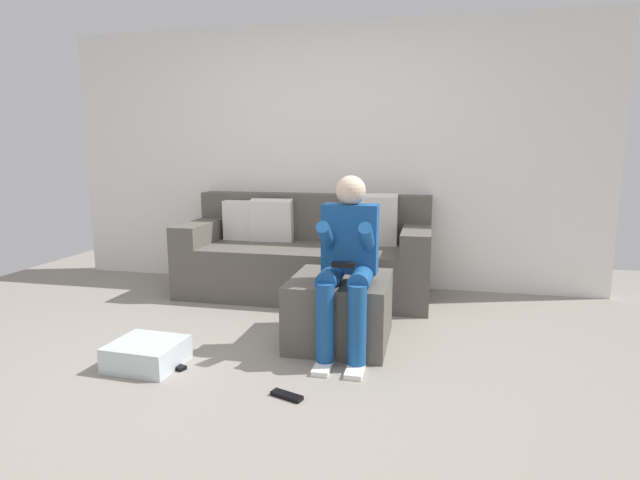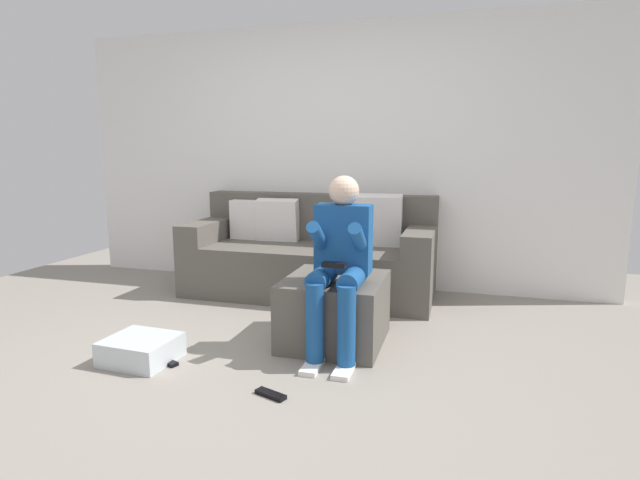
{
  "view_description": "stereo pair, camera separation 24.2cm",
  "coord_description": "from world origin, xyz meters",
  "px_view_note": "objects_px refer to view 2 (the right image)",
  "views": [
    {
      "loc": [
        0.99,
        -2.57,
        1.27
      ],
      "look_at": [
        0.17,
        1.14,
        0.6
      ],
      "focal_mm": 28.03,
      "sensor_mm": 36.0,
      "label": 1
    },
    {
      "loc": [
        1.22,
        -2.51,
        1.27
      ],
      "look_at": [
        0.17,
        1.14,
        0.6
      ],
      "focal_mm": 28.03,
      "sensor_mm": 36.0,
      "label": 2
    }
  ],
  "objects_px": {
    "ottoman": "(335,310)",
    "remote_near_ottoman": "(271,394)",
    "remote_by_storage_bin": "(167,362)",
    "person_seated": "(339,259)",
    "couch_sectional": "(311,256)",
    "storage_bin": "(141,349)"
  },
  "relations": [
    {
      "from": "remote_near_ottoman",
      "to": "storage_bin",
      "type": "bearing_deg",
      "value": -172.37
    },
    {
      "from": "storage_bin",
      "to": "remote_near_ottoman",
      "type": "height_order",
      "value": "storage_bin"
    },
    {
      "from": "person_seated",
      "to": "remote_near_ottoman",
      "type": "distance_m",
      "value": 0.91
    },
    {
      "from": "couch_sectional",
      "to": "storage_bin",
      "type": "distance_m",
      "value": 1.86
    },
    {
      "from": "storage_bin",
      "to": "remote_near_ottoman",
      "type": "bearing_deg",
      "value": -12.27
    },
    {
      "from": "couch_sectional",
      "to": "remote_near_ottoman",
      "type": "bearing_deg",
      "value": -79.06
    },
    {
      "from": "couch_sectional",
      "to": "remote_near_ottoman",
      "type": "height_order",
      "value": "couch_sectional"
    },
    {
      "from": "person_seated",
      "to": "remote_near_ottoman",
      "type": "height_order",
      "value": "person_seated"
    },
    {
      "from": "ottoman",
      "to": "storage_bin",
      "type": "height_order",
      "value": "ottoman"
    },
    {
      "from": "ottoman",
      "to": "remote_near_ottoman",
      "type": "bearing_deg",
      "value": -98.92
    },
    {
      "from": "couch_sectional",
      "to": "ottoman",
      "type": "height_order",
      "value": "couch_sectional"
    },
    {
      "from": "person_seated",
      "to": "remote_by_storage_bin",
      "type": "xyz_separation_m",
      "value": [
        -0.97,
        -0.43,
        -0.61
      ]
    },
    {
      "from": "ottoman",
      "to": "storage_bin",
      "type": "relative_size",
      "value": 1.71
    },
    {
      "from": "couch_sectional",
      "to": "remote_near_ottoman",
      "type": "relative_size",
      "value": 12.2
    },
    {
      "from": "ottoman",
      "to": "remote_by_storage_bin",
      "type": "xyz_separation_m",
      "value": [
        -0.89,
        -0.63,
        -0.21
      ]
    },
    {
      "from": "remote_near_ottoman",
      "to": "remote_by_storage_bin",
      "type": "bearing_deg",
      "value": -175.61
    },
    {
      "from": "couch_sectional",
      "to": "remote_by_storage_bin",
      "type": "distance_m",
      "value": 1.82
    },
    {
      "from": "ottoman",
      "to": "person_seated",
      "type": "relative_size",
      "value": 0.61
    },
    {
      "from": "storage_bin",
      "to": "remote_by_storage_bin",
      "type": "xyz_separation_m",
      "value": [
        0.17,
        0.01,
        -0.06
      ]
    },
    {
      "from": "person_seated",
      "to": "remote_near_ottoman",
      "type": "xyz_separation_m",
      "value": [
        -0.21,
        -0.65,
        -0.61
      ]
    },
    {
      "from": "remote_near_ottoman",
      "to": "remote_by_storage_bin",
      "type": "height_order",
      "value": "same"
    },
    {
      "from": "ottoman",
      "to": "couch_sectional",
      "type": "bearing_deg",
      "value": 114.55
    }
  ]
}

